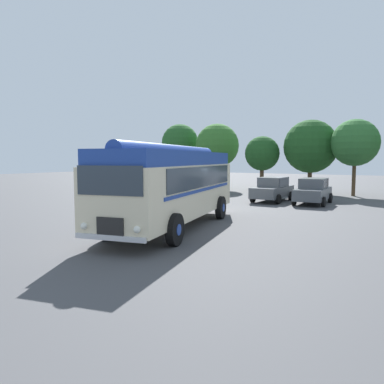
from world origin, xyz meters
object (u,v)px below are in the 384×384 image
(vintage_bus, at_px, (173,183))
(car_near_left, at_px, (273,189))
(traffic_cone, at_px, (87,216))
(car_mid_left, at_px, (313,191))

(vintage_bus, distance_m, car_near_left, 11.73)
(traffic_cone, bearing_deg, vintage_bus, 14.19)
(car_near_left, bearing_deg, traffic_cone, -108.78)
(car_mid_left, distance_m, traffic_cone, 14.51)
(car_near_left, bearing_deg, car_mid_left, -1.10)
(vintage_bus, bearing_deg, traffic_cone, -165.81)
(vintage_bus, distance_m, car_mid_left, 12.05)
(car_mid_left, bearing_deg, vintage_bus, -104.25)
(car_mid_left, relative_size, traffic_cone, 7.78)
(car_mid_left, bearing_deg, car_near_left, 178.90)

